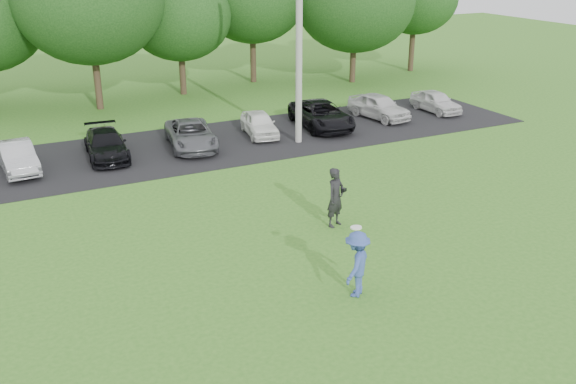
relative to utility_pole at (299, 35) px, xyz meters
name	(u,v)px	position (x,y,z in m)	size (l,w,h in m)	color
ground	(349,283)	(-4.55, -11.60, -4.62)	(100.00, 100.00, 0.00)	#347220
parking_lot	(189,147)	(-4.55, 1.40, -4.61)	(32.00, 6.50, 0.03)	black
utility_pole	(299,35)	(0.00, 0.00, 0.00)	(0.28, 0.28, 9.25)	#9B9A96
frisbee_player	(357,264)	(-4.68, -12.15, -3.77)	(1.25, 1.19, 2.02)	#37509D
camera_bystander	(336,197)	(-3.03, -8.32, -3.69)	(0.80, 0.68, 1.87)	black
parked_cars	(181,134)	(-4.81, 1.48, -4.02)	(28.34, 4.69, 1.21)	white
tree_row	(153,7)	(-3.03, 11.16, 0.28)	(42.39, 9.85, 8.64)	#38281C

